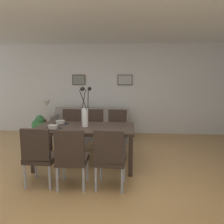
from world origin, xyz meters
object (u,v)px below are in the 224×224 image
dining_chair_mid_left (110,156)px  framed_picture_center (125,80)px  bowl_near_left (53,127)px  bowl_near_right (60,122)px  sofa (90,128)px  dining_chair_mid_right (117,128)px  side_table (47,128)px  dining_chair_near_left (39,154)px  potted_plant (39,126)px  dining_table (85,131)px  dining_chair_far_right (94,128)px  dining_chair_near_right (71,127)px  framed_picture_left (79,80)px  dining_chair_far_left (71,156)px  table_lamp (46,105)px  centerpiece_vase (85,112)px

dining_chair_mid_left → framed_picture_center: 3.55m
framed_picture_center → bowl_near_left: bearing=-114.2°
bowl_near_right → sofa: (0.29, 1.69, -0.50)m
dining_chair_mid_right → side_table: size_ratio=1.77×
dining_chair_near_left → potted_plant: size_ratio=1.37×
dining_table → dining_chair_far_right: (0.01, 0.90, -0.15)m
dining_chair_near_right → sofa: dining_chair_near_right is taller
dining_table → potted_plant: (-1.56, 1.56, -0.29)m
dining_chair_near_right → framed_picture_left: framed_picture_left is taller
dining_chair_near_right → framed_picture_center: bearing=53.0°
dining_chair_near_right → dining_chair_mid_right: bearing=-0.2°
bowl_near_left → dining_chair_mid_right: bearing=45.7°
dining_chair_near_left → dining_chair_far_left: (0.50, -0.04, 0.00)m
bowl_near_right → dining_table: bearing=-21.9°
dining_chair_mid_left → table_lamp: size_ratio=1.80×
dining_table → framed_picture_center: 2.74m
dining_chair_mid_right → framed_picture_center: (0.13, 1.60, 1.06)m
dining_chair_near_left → bowl_near_left: dining_chair_near_left is taller
dining_chair_far_left → centerpiece_vase: size_ratio=1.25×
centerpiece_vase → bowl_near_left: size_ratio=4.32×
dining_chair_far_right → framed_picture_center: size_ratio=2.11×
sofa → framed_picture_left: size_ratio=5.36×
dining_chair_far_left → potted_plant: dining_chair_far_left is taller
sofa → framed_picture_left: bearing=126.0°
dining_chair_far_left → side_table: (-1.41, 2.75, -0.25)m
dining_chair_far_left → framed_picture_left: 3.63m
dining_chair_mid_right → framed_picture_center: framed_picture_center is taller
dining_chair_mid_right → potted_plant: bearing=162.4°
bowl_near_right → dining_chair_near_left: bearing=-89.3°
dining_chair_near_right → dining_chair_far_left: size_ratio=1.00×
dining_chair_far_left → bowl_near_right: bearing=114.4°
dining_table → sofa: size_ratio=0.86×
dining_chair_mid_left → bowl_near_left: 1.30m
dining_chair_near_left → dining_chair_far_right: bearing=73.2°
dining_chair_far_right → dining_chair_mid_left: size_ratio=1.00×
dining_chair_far_left → side_table: bearing=117.1°
dining_table → table_lamp: size_ratio=3.53×
dining_chair_far_left → framed_picture_left: (-0.65, 3.41, 1.06)m
bowl_near_right → framed_picture_left: 2.42m
dining_chair_mid_right → potted_plant: dining_chair_mid_right is taller
framed_picture_left → side_table: bearing=-138.5°
potted_plant → dining_table: bearing=-45.1°
bowl_near_right → framed_picture_center: framed_picture_center is taller
dining_chair_near_left → dining_chair_far_left: same height
dining_chair_far_right → framed_picture_center: 2.03m
dining_chair_far_left → bowl_near_left: dining_chair_far_left is taller
dining_chair_near_right → framed_picture_left: size_ratio=2.35×
bowl_near_right → potted_plant: (-1.02, 1.34, -0.41)m
sofa → framed_picture_left: 1.48m
dining_chair_near_left → framed_picture_center: framed_picture_center is taller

